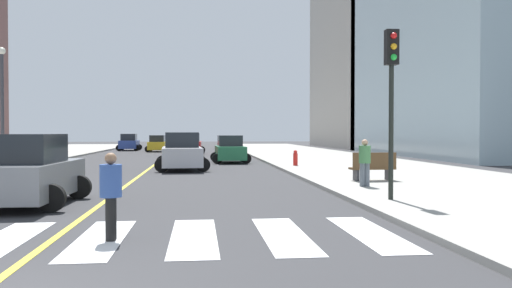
{
  "coord_description": "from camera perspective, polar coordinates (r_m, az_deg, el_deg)",
  "views": [
    {
      "loc": [
        2.81,
        -6.62,
        2.08
      ],
      "look_at": [
        6.5,
        28.0,
        1.3
      ],
      "focal_mm": 37.55,
      "sensor_mm": 36.0,
      "label": 1
    }
  ],
  "objects": [
    {
      "name": "street_lamp",
      "position": [
        34.83,
        -25.43,
        4.74
      ],
      "size": [
        0.44,
        0.44,
        6.9
      ],
      "color": "#38383D",
      "rests_on": "sidewalk_kerb_west"
    },
    {
      "name": "car_red_third",
      "position": [
        50.37,
        -7.01,
        -0.04
      ],
      "size": [
        2.8,
        4.43,
        1.96
      ],
      "rotation": [
        0.0,
        0.0,
        3.12
      ],
      "color": "red",
      "rests_on": "ground"
    },
    {
      "name": "crosswalk_paint",
      "position": [
        11.18,
        -20.82,
        -9.49
      ],
      "size": [
        13.5,
        4.0,
        0.01
      ],
      "color": "silver",
      "rests_on": "ground"
    },
    {
      "name": "lane_divider_paint",
      "position": [
        46.75,
        -9.53,
        -1.27
      ],
      "size": [
        0.16,
        80.0,
        0.01
      ],
      "primitive_type": "cube",
      "color": "yellow",
      "rests_on": "ground"
    },
    {
      "name": "parking_garage_concrete",
      "position": [
        75.33,
        14.54,
        11.21
      ],
      "size": [
        18.0,
        24.0,
        30.23
      ],
      "primitive_type": "cube",
      "color": "#9E9B93",
      "rests_on": "ground"
    },
    {
      "name": "car_white_seventh",
      "position": [
        28.45,
        -22.73,
        -1.21
      ],
      "size": [
        2.75,
        4.32,
        1.91
      ],
      "rotation": [
        0.0,
        0.0,
        0.03
      ],
      "color": "silver",
      "rests_on": "ground"
    },
    {
      "name": "car_green_second",
      "position": [
        36.27,
        -2.78,
        -0.63
      ],
      "size": [
        2.64,
        4.17,
        1.85
      ],
      "rotation": [
        0.0,
        0.0,
        3.16
      ],
      "color": "#236B42",
      "rests_on": "ground"
    },
    {
      "name": "pedestrian_waiting_east",
      "position": [
        19.33,
        11.51,
        -1.73
      ],
      "size": [
        0.41,
        0.41,
        1.67
      ],
      "rotation": [
        0.0,
        0.0,
        3.18
      ],
      "color": "slate",
      "rests_on": "sidewalk_kerb_east"
    },
    {
      "name": "sidewalk_kerb_east",
      "position": [
        28.3,
        13.33,
        -2.81
      ],
      "size": [
        10.0,
        120.0,
        0.15
      ],
      "primitive_type": "cube",
      "color": "#9E9B93",
      "rests_on": "ground"
    },
    {
      "name": "car_silver_fifth",
      "position": [
        29.39,
        -7.9,
        -0.9
      ],
      "size": [
        3.02,
        4.7,
        2.06
      ],
      "rotation": [
        0.0,
        0.0,
        3.19
      ],
      "color": "#B7B7BC",
      "rests_on": "ground"
    },
    {
      "name": "park_bench",
      "position": [
        21.73,
        12.36,
        -2.41
      ],
      "size": [
        1.83,
        0.68,
        1.12
      ],
      "rotation": [
        0.0,
        0.0,
        1.64
      ],
      "color": "brown",
      "rests_on": "sidewalk_kerb_east"
    },
    {
      "name": "car_gray_fourth",
      "position": [
        16.38,
        -23.14,
        -2.79
      ],
      "size": [
        2.92,
        4.59,
        2.02
      ],
      "rotation": [
        0.0,
        0.0,
        -0.03
      ],
      "color": "slate",
      "rests_on": "ground"
    },
    {
      "name": "pedestrian_crossing",
      "position": [
        10.64,
        -15.2,
        -4.97
      ],
      "size": [
        0.42,
        0.42,
        1.69
      ],
      "rotation": [
        0.0,
        0.0,
        1.62
      ],
      "color": "black",
      "rests_on": "ground"
    },
    {
      "name": "car_yellow_nearest",
      "position": [
        57.25,
        -10.44,
        -0.0
      ],
      "size": [
        2.48,
        3.92,
        1.74
      ],
      "rotation": [
        0.0,
        0.0,
        -0.02
      ],
      "color": "gold",
      "rests_on": "ground"
    },
    {
      "name": "car_blue_sixth",
      "position": [
        61.55,
        -13.36,
        0.13
      ],
      "size": [
        2.64,
        4.21,
        1.87
      ],
      "rotation": [
        0.0,
        0.0,
        0.01
      ],
      "color": "#2D479E",
      "rests_on": "ground"
    },
    {
      "name": "traffic_light_near_corner",
      "position": [
        15.79,
        14.24,
        6.58
      ],
      "size": [
        0.36,
        0.41,
        4.84
      ],
      "rotation": [
        0.0,
        0.0,
        3.14
      ],
      "color": "black",
      "rests_on": "sidewalk_kerb_east"
    },
    {
      "name": "fire_hydrant",
      "position": [
        30.82,
        4.22,
        -1.51
      ],
      "size": [
        0.26,
        0.26,
        0.89
      ],
      "color": "red",
      "rests_on": "sidewalk_kerb_east"
    }
  ]
}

